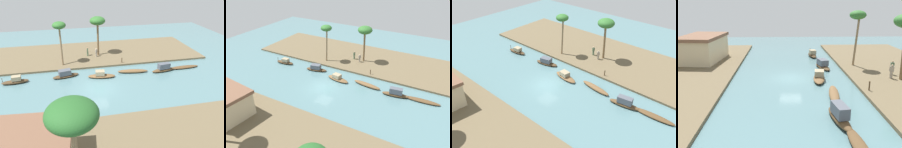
# 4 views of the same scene
# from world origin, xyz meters

# --- Properties ---
(river_water) EXTENTS (67.78, 67.78, 0.00)m
(river_water) POSITION_xyz_m (0.00, 0.00, 0.00)
(river_water) COLOR slate
(river_water) RESTS_ON ground
(riverbank_left) EXTENTS (41.19, 13.28, 0.31)m
(riverbank_left) POSITION_xyz_m (0.00, -13.30, 0.16)
(riverbank_left) COLOR brown
(riverbank_left) RESTS_ON ground
(riverbank_right) EXTENTS (41.19, 13.28, 0.31)m
(riverbank_right) POSITION_xyz_m (0.00, 13.30, 0.16)
(riverbank_right) COLOR brown
(riverbank_right) RESTS_ON ground
(sampan_midstream) EXTENTS (4.06, 2.00, 1.18)m
(sampan_midstream) POSITION_xyz_m (4.32, -4.38, 0.45)
(sampan_midstream) COLOR #47331E
(sampan_midstream) RESTS_ON river_water
(sampan_near_left_bank) EXTENTS (4.15, 1.51, 1.38)m
(sampan_near_left_bank) POSITION_xyz_m (-10.85, -3.15, 0.54)
(sampan_near_left_bank) COLOR brown
(sampan_near_left_bank) RESTS_ON river_water
(sampan_with_tall_canopy) EXTENTS (3.73, 1.38, 1.12)m
(sampan_with_tall_canopy) POSITION_xyz_m (11.27, -3.89, 0.40)
(sampan_with_tall_canopy) COLOR #47331E
(sampan_with_tall_canopy) RESTS_ON river_water
(sampan_upstream_small) EXTENTS (4.20, 1.83, 1.10)m
(sampan_upstream_small) POSITION_xyz_m (-0.87, -3.15, 0.38)
(sampan_upstream_small) COLOR brown
(sampan_upstream_small) RESTS_ON river_water
(sampan_open_hull) EXTENTS (4.83, 1.55, 0.53)m
(sampan_open_hull) POSITION_xyz_m (-5.97, -3.77, 0.26)
(sampan_open_hull) COLOR brown
(sampan_open_hull) RESTS_ON river_water
(sampan_foreground) EXTENTS (5.18, 1.08, 0.40)m
(sampan_foreground) POSITION_xyz_m (-14.60, -3.58, 0.20)
(sampan_foreground) COLOR brown
(sampan_foreground) RESTS_ON river_water
(person_on_near_bank) EXTENTS (0.35, 0.43, 1.62)m
(person_on_near_bank) POSITION_xyz_m (0.14, -11.78, 1.07)
(person_on_near_bank) COLOR #4C664C
(person_on_near_bank) RESTS_ON riverbank_left
(person_by_mooring) EXTENTS (0.48, 0.49, 1.56)m
(person_by_mooring) POSITION_xyz_m (-1.36, -11.06, 1.04)
(person_by_mooring) COLOR gray
(person_by_mooring) RESTS_ON riverbank_left
(mooring_post) EXTENTS (0.14, 0.14, 0.89)m
(mooring_post) POSITION_xyz_m (-5.13, -7.31, 0.76)
(mooring_post) COLOR #4C3823
(mooring_post) RESTS_ON riverbank_left
(palm_tree_left_near) EXTENTS (2.70, 2.70, 7.00)m
(palm_tree_left_near) POSITION_xyz_m (-1.84, -11.88, 6.35)
(palm_tree_left_near) COLOR brown
(palm_tree_left_near) RESTS_ON riverbank_left
(palm_tree_left_far) EXTENTS (2.10, 2.10, 7.10)m
(palm_tree_left_far) POSITION_xyz_m (4.63, -8.69, 6.54)
(palm_tree_left_far) COLOR #7F6647
(palm_tree_left_far) RESTS_ON riverbank_left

